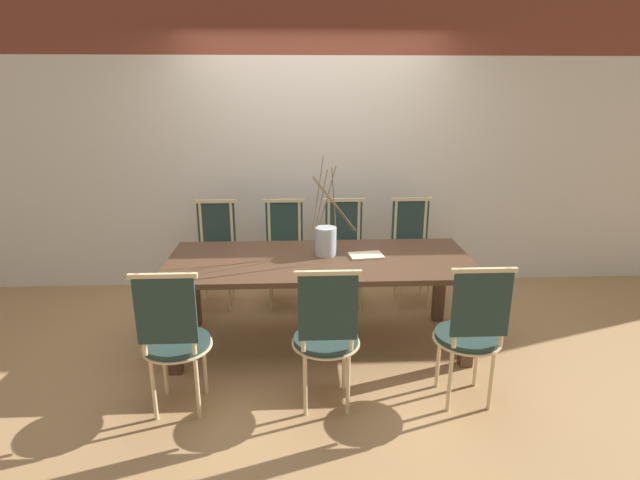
{
  "coord_description": "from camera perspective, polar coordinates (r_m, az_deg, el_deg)",
  "views": [
    {
      "loc": [
        -0.17,
        -3.6,
        1.98
      ],
      "look_at": [
        0.0,
        0.0,
        0.87
      ],
      "focal_mm": 28.0,
      "sensor_mm": 36.0,
      "label": 1
    }
  ],
  "objects": [
    {
      "name": "chair_near_leftend",
      "position": [
        3.22,
        -16.32,
        -10.58
      ],
      "size": [
        0.43,
        0.43,
        0.98
      ],
      "color": "#233833",
      "rests_on": "ground_plane"
    },
    {
      "name": "dining_table",
      "position": [
        3.85,
        -0.0,
        -3.43
      ],
      "size": [
        2.33,
        0.97,
        0.72
      ],
      "color": "#4C3321",
      "rests_on": "ground_plane"
    },
    {
      "name": "chair_far_leftend",
      "position": [
        4.73,
        -11.82,
        -1.23
      ],
      "size": [
        0.43,
        0.43,
        0.98
      ],
      "rotation": [
        0.0,
        0.0,
        3.14
      ],
      "color": "#233833",
      "rests_on": "ground_plane"
    },
    {
      "name": "chair_far_center",
      "position": [
        4.69,
        2.83,
        -1.04
      ],
      "size": [
        0.43,
        0.43,
        0.98
      ],
      "rotation": [
        0.0,
        0.0,
        3.14
      ],
      "color": "#233833",
      "rests_on": "ground_plane"
    },
    {
      "name": "book_stack",
      "position": [
        3.88,
        5.29,
        -1.78
      ],
      "size": [
        0.27,
        0.2,
        0.01
      ],
      "color": "beige",
      "rests_on": "dining_table"
    },
    {
      "name": "chair_near_center",
      "position": [
        3.31,
        16.85,
        -9.84
      ],
      "size": [
        0.43,
        0.43,
        0.98
      ],
      "color": "#233833",
      "rests_on": "ground_plane"
    },
    {
      "name": "ground_plane",
      "position": [
        4.11,
        -0.0,
        -11.69
      ],
      "size": [
        16.0,
        16.0,
        0.0
      ],
      "primitive_type": "plane",
      "color": "#A87F51"
    },
    {
      "name": "chair_near_left",
      "position": [
        3.13,
        0.7,
        -10.63
      ],
      "size": [
        0.43,
        0.43,
        0.98
      ],
      "color": "#233833",
      "rests_on": "ground_plane"
    },
    {
      "name": "vase_centerpiece",
      "position": [
        3.87,
        0.68,
        0.01
      ],
      "size": [
        0.33,
        0.33,
        0.76
      ],
      "color": "#B2BCC1",
      "rests_on": "dining_table"
    },
    {
      "name": "wall_rear",
      "position": [
        4.98,
        -0.77,
        12.72
      ],
      "size": [
        12.0,
        0.06,
        3.2
      ],
      "color": "beige",
      "rests_on": "ground_plane"
    },
    {
      "name": "chair_far_right",
      "position": [
        4.79,
        10.45,
        -0.91
      ],
      "size": [
        0.43,
        0.43,
        0.98
      ],
      "rotation": [
        0.0,
        0.0,
        3.14
      ],
      "color": "#233833",
      "rests_on": "ground_plane"
    },
    {
      "name": "chair_far_left",
      "position": [
        4.67,
        -4.08,
        -1.14
      ],
      "size": [
        0.43,
        0.43,
        0.98
      ],
      "rotation": [
        0.0,
        0.0,
        3.14
      ],
      "color": "#233833",
      "rests_on": "ground_plane"
    }
  ]
}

